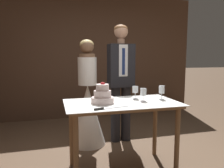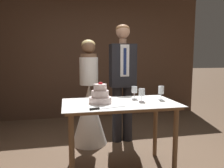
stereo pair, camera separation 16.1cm
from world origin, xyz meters
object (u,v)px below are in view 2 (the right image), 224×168
(cake_table, at_px, (120,112))
(cake_knife, at_px, (101,108))
(tiered_cake, at_px, (100,96))
(wine_glass_middle, at_px, (161,90))
(wine_glass_near, at_px, (134,90))
(wine_glass_far, at_px, (142,93))
(bride, at_px, (89,106))
(groom, at_px, (123,77))

(cake_table, bearing_deg, cake_knife, -134.50)
(tiered_cake, relative_size, wine_glass_middle, 1.50)
(wine_glass_middle, bearing_deg, cake_table, -175.48)
(wine_glass_near, xyz_separation_m, wine_glass_far, (0.04, -0.17, -0.01))
(cake_knife, bearing_deg, wine_glass_near, 27.63)
(wine_glass_middle, distance_m, bride, 1.21)
(cake_table, relative_size, cake_knife, 3.31)
(wine_glass_near, distance_m, groom, 0.73)
(wine_glass_middle, xyz_separation_m, bride, (-0.79, 0.85, -0.36))
(tiered_cake, height_order, wine_glass_middle, tiered_cake)
(cake_knife, xyz_separation_m, bride, (0.00, 1.16, -0.25))
(cake_table, bearing_deg, groom, 73.49)
(tiered_cake, relative_size, groom, 0.14)
(cake_knife, xyz_separation_m, wine_glass_far, (0.52, 0.27, 0.09))
(wine_glass_middle, distance_m, wine_glass_far, 0.27)
(groom, bearing_deg, cake_knife, -114.50)
(wine_glass_far, xyz_separation_m, groom, (0.00, 0.89, 0.10))
(wine_glass_middle, bearing_deg, cake_knife, -158.55)
(tiered_cake, height_order, wine_glass_far, tiered_cake)
(bride, bearing_deg, cake_table, -73.49)
(cake_table, height_order, bride, bride)
(cake_knife, distance_m, wine_glass_near, 0.66)
(tiered_cake, xyz_separation_m, cake_knife, (-0.04, -0.28, -0.08))
(wine_glass_near, xyz_separation_m, wine_glass_middle, (0.30, -0.12, 0.01))
(cake_table, height_order, wine_glass_middle, wine_glass_middle)
(wine_glass_near, bearing_deg, wine_glass_far, -77.94)
(wine_glass_near, bearing_deg, wine_glass_middle, -22.42)
(wine_glass_far, bearing_deg, cake_table, 179.49)
(cake_table, bearing_deg, tiered_cake, 177.10)
(cake_knife, bearing_deg, wine_glass_middle, 7.55)
(cake_knife, height_order, wine_glass_near, wine_glass_near)
(cake_knife, distance_m, groom, 1.28)
(tiered_cake, height_order, groom, groom)
(wine_glass_middle, xyz_separation_m, wine_glass_far, (-0.26, -0.04, -0.02))
(tiered_cake, distance_m, wine_glass_far, 0.49)
(bride, distance_m, groom, 0.69)
(tiered_cake, relative_size, wine_glass_near, 1.63)
(bride, bearing_deg, cake_knife, -90.01)
(cake_table, xyz_separation_m, wine_glass_near, (0.23, 0.16, 0.22))
(wine_glass_near, distance_m, bride, 0.94)
(wine_glass_far, height_order, bride, bride)
(cake_table, relative_size, wine_glass_far, 8.51)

